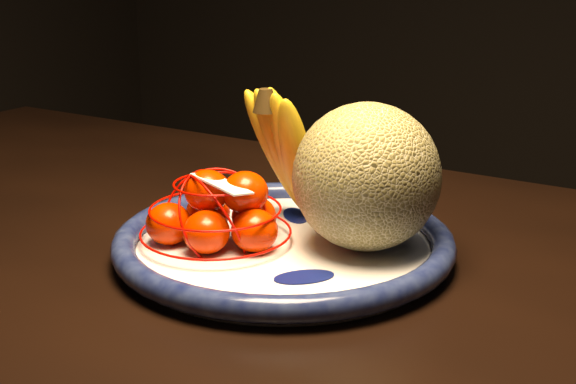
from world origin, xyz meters
The scene contains 6 objects.
dining_table centered at (-0.08, -0.11, 0.69)m, with size 1.60×1.02×0.77m.
fruit_bowl centered at (0.03, -0.07, 0.79)m, with size 0.37×0.37×0.03m.
cantaloupe centered at (0.11, -0.03, 0.86)m, with size 0.16×0.16×0.16m, color olive.
banana_bunch centered at (0.00, 0.01, 0.87)m, with size 0.11×0.11×0.17m.
mandarin_bag centered at (-0.03, -0.10, 0.82)m, with size 0.18×0.18×0.10m.
price_tag centered at (-0.02, -0.11, 0.86)m, with size 0.07×0.03×0.00m, color white.
Camera 1 is at (0.42, -0.78, 1.10)m, focal length 50.00 mm.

